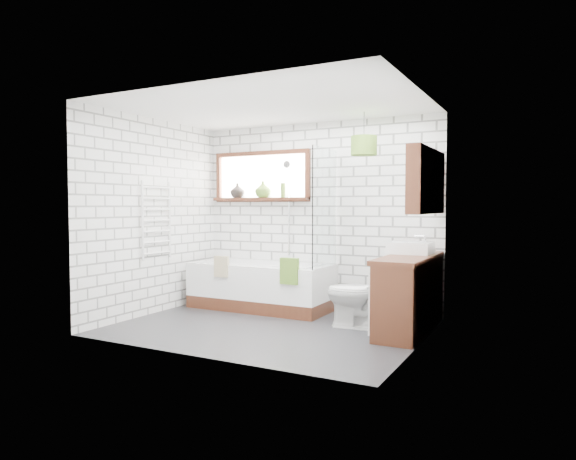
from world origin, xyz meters
The scene contains 22 objects.
floor centered at (0.00, 0.00, -0.01)m, with size 3.40×2.60×0.01m, color #242428.
ceiling centered at (0.00, 0.00, 2.50)m, with size 3.40×2.60×0.01m, color white.
wall_back centered at (0.00, 1.30, 1.25)m, with size 3.40×0.01×2.50m, color white.
wall_front centered at (0.00, -1.30, 1.25)m, with size 3.40×0.01×2.50m, color white.
wall_left centered at (-1.70, 0.00, 1.25)m, with size 0.01×2.60×2.50m, color white.
wall_right centered at (1.70, 0.00, 1.25)m, with size 0.01×2.60×2.50m, color white.
window centered at (-0.85, 1.26, 1.80)m, with size 1.52×0.16×0.68m, color #3B1B10.
towel_radiator centered at (-1.66, 0.00, 1.20)m, with size 0.06×0.52×1.00m, color white.
mirror_cabinet centered at (1.62, 0.60, 1.65)m, with size 0.16×1.20×0.70m, color #3B1B10.
shower_riser centered at (-0.40, 1.26, 1.35)m, with size 0.02×0.02×1.30m, color silver.
bathtub centered at (-0.63, 0.88, 0.31)m, with size 1.89×0.83×0.61m, color white.
shower_screen centered at (0.30, 0.88, 1.36)m, with size 0.02×0.72×1.50m, color white.
towel_green centered at (0.02, 0.47, 0.59)m, with size 0.24×0.06×0.32m, color #517924.
towel_beige centered at (-0.98, 0.47, 0.59)m, with size 0.21×0.05×0.27m, color tan.
vanity centered at (1.46, 0.56, 0.42)m, with size 0.47×1.46×0.83m, color #3B1B10.
basin centered at (1.40, 0.83, 0.90)m, with size 0.47×0.41×0.14m, color white.
tap centered at (1.56, 0.83, 0.97)m, with size 0.03×0.03×0.17m, color silver.
toilet centered at (0.93, 0.46, 0.39)m, with size 0.77×0.44×0.78m, color white.
vase_olive centered at (-0.80, 1.23, 1.60)m, with size 0.22×0.22×0.23m, color #587E27.
vase_dark centered at (-1.23, 1.23, 1.59)m, with size 0.20×0.20×0.21m, color black.
bottle centered at (-0.48, 1.23, 1.58)m, with size 0.06×0.06×0.20m, color #587E27.
pendant centered at (0.83, 0.82, 2.10)m, with size 0.31×0.31×0.23m, color #517924.
Camera 1 is at (2.88, -5.03, 1.39)m, focal length 32.00 mm.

